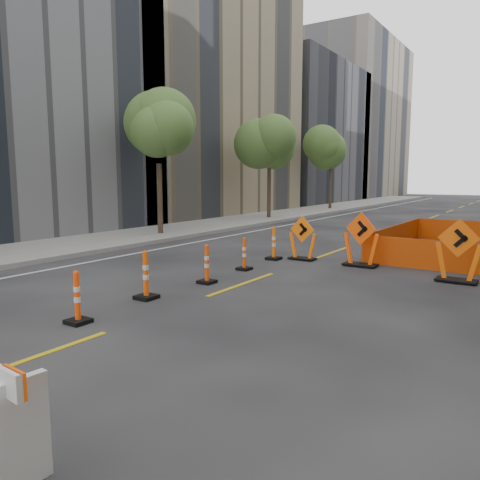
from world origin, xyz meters
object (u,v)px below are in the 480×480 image
Objects in this scene: channelizer_2 at (77,297)px; channelizer_5 at (244,254)px; chevron_sign_center at (361,239)px; chevron_sign_right at (458,251)px; channelizer_3 at (146,275)px; channelizer_4 at (207,264)px; chevron_sign_left at (303,238)px; channelizer_6 at (274,243)px.

channelizer_2 reaches higher than channelizer_5.
chevron_sign_center reaches higher than channelizer_2.
channelizer_5 is at bearing -173.80° from chevron_sign_right.
channelizer_3 is 1.09× the size of channelizer_4.
channelizer_2 is 9.34m from chevron_sign_right.
channelizer_2 is at bearing -88.85° from chevron_sign_left.
channelizer_3 is 1.00× the size of channelizer_6.
chevron_sign_center reaches higher than channelizer_6.
channelizer_5 is at bearing -100.53° from chevron_sign_left.
chevron_sign_left reaches higher than channelizer_2.
chevron_sign_left reaches higher than channelizer_6.
channelizer_4 is 5.10m from chevron_sign_center.
channelizer_6 is 0.76× the size of chevron_sign_left.
chevron_sign_left is 0.87× the size of chevron_sign_center.
channelizer_5 is 0.67× the size of chevron_sign_left.
channelizer_4 is (0.20, 1.98, -0.05)m from channelizer_3.
channelizer_3 is 3.97m from channelizer_5.
chevron_sign_right reaches higher than channelizer_2.
channelizer_2 is at bearing -135.98° from chevron_sign_right.
channelizer_5 is (-0.12, 5.95, -0.02)m from channelizer_2.
channelizer_2 is 0.91× the size of channelizer_3.
channelizer_4 is at bearing -110.18° from chevron_sign_center.
channelizer_3 is 6.49m from chevron_sign_left.
chevron_sign_center is at bearing 9.13° from channelizer_6.
chevron_sign_right is (5.36, 3.67, 0.32)m from channelizer_4.
chevron_sign_right is (5.56, 5.65, 0.28)m from channelizer_3.
chevron_sign_left is at bearing 74.47° from channelizer_5.
chevron_sign_right is (5.61, -0.30, 0.28)m from channelizer_6.
chevron_sign_center is (2.78, 0.45, 0.28)m from channelizer_6.
chevron_sign_left is (0.76, 6.44, 0.17)m from channelizer_3.
channelizer_4 is at bearing -92.13° from chevron_sign_left.
channelizer_4 is at bearing 89.87° from channelizer_2.
channelizer_3 is (-0.19, 1.98, 0.05)m from channelizer_2.
channelizer_6 reaches higher than channelizer_5.
chevron_sign_left is (0.56, 4.46, 0.22)m from channelizer_4.
chevron_sign_right is (2.83, -0.75, -0.00)m from chevron_sign_center.
channelizer_2 is 5.95m from channelizer_5.
channelizer_2 is at bearing -88.29° from channelizer_6.
channelizer_6 is at bearing -161.16° from chevron_sign_center.
channelizer_3 reaches higher than channelizer_2.
chevron_sign_left is at bearing 31.36° from channelizer_6.
channelizer_2 is 0.61× the size of chevron_sign_right.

